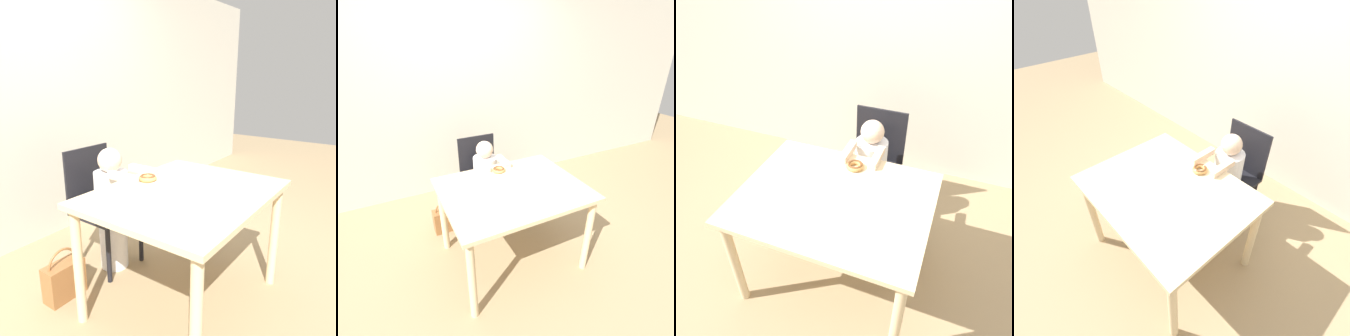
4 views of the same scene
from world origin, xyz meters
TOP-DOWN VIEW (x-y plane):
  - ground_plane at (0.00, 0.00)m, footprint 12.00×12.00m
  - wall_back at (0.00, 1.55)m, footprint 8.00×0.05m
  - dining_table at (0.00, 0.00)m, footprint 1.17×0.92m
  - chair at (0.03, 0.80)m, footprint 0.42×0.42m
  - child_figure at (0.03, 0.67)m, footprint 0.26×0.47m
  - donut at (0.02, 0.31)m, footprint 0.12×0.12m
  - napkin at (-0.07, 0.12)m, footprint 0.26×0.26m
  - handbag at (-0.45, 0.67)m, footprint 0.27×0.13m

SIDE VIEW (x-z plane):
  - ground_plane at x=0.00m, z-range 0.00..0.00m
  - handbag at x=-0.45m, z-range -0.04..0.32m
  - chair at x=0.03m, z-range 0.02..0.94m
  - child_figure at x=0.03m, z-range 0.00..0.96m
  - dining_table at x=0.00m, z-range 0.29..1.06m
  - napkin at x=-0.07m, z-range 0.78..0.78m
  - donut at x=0.02m, z-range 0.78..0.82m
  - wall_back at x=0.00m, z-range 0.00..2.50m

